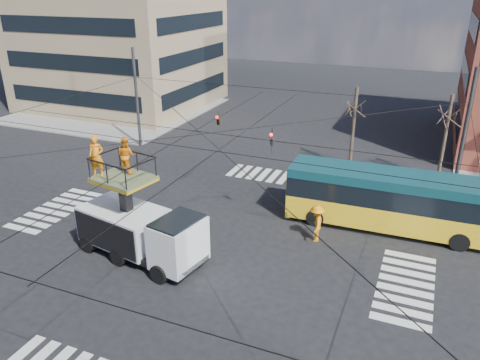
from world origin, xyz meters
name	(u,v)px	position (x,y,z in m)	size (l,w,h in m)	color
ground	(205,242)	(0.00, 0.00, 0.00)	(120.00, 120.00, 0.00)	black
sidewalk_nw	(117,110)	(-21.00, 21.00, 0.06)	(18.00, 18.00, 0.12)	slate
crosswalks	(205,242)	(0.00, 0.00, 0.01)	(22.40, 22.40, 0.02)	silver
overhead_network	(205,163)	(-0.07, 0.40, 4.29)	(24.24, 24.24, 8.00)	#2D2D30
tree_a	(355,107)	(5.00, 13.50, 4.63)	(2.00, 2.00, 6.00)	#382B21
tree_b	(449,115)	(11.00, 13.50, 4.63)	(2.00, 2.00, 6.00)	#382B21
utility_truck	(139,221)	(-2.26, -2.44, 1.99)	(7.31, 3.67, 6.05)	black
city_bus	(394,200)	(8.74, 5.29, 1.72)	(11.45, 2.92, 3.20)	yellow
traffic_cone	(98,228)	(-5.76, -1.40, 0.35)	(0.36, 0.36, 0.70)	#F4310A
worker_ground	(106,218)	(-5.20, -1.34, 1.00)	(1.17, 0.49, 2.00)	orange
flagger	(316,223)	(5.26, 2.40, 1.01)	(1.30, 0.75, 2.02)	orange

